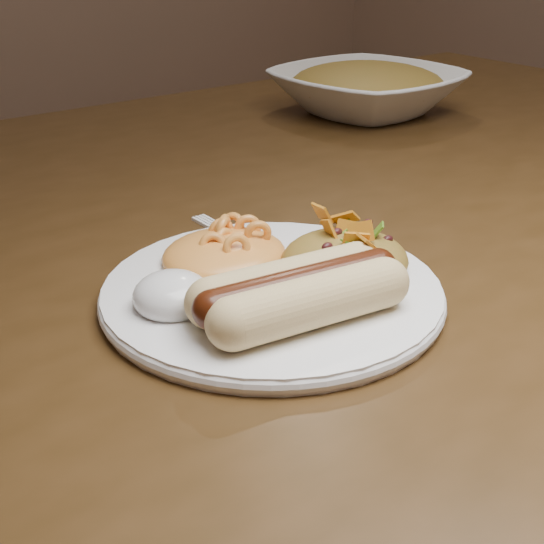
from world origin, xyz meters
TOP-DOWN VIEW (x-y plane):
  - table at (0.00, 0.00)m, footprint 1.60×0.90m
  - plate at (-0.12, -0.18)m, footprint 0.31×0.31m
  - hotdog at (-0.13, -0.23)m, footprint 0.13×0.08m
  - mac_and_cheese at (-0.12, -0.12)m, footprint 0.10×0.09m
  - sour_cream at (-0.19, -0.16)m, footprint 0.06×0.06m
  - taco_salad at (-0.06, -0.19)m, footprint 0.10×0.09m
  - fork at (-0.07, -0.09)m, footprint 0.02×0.15m
  - serving_bowl at (0.32, 0.18)m, footprint 0.26×0.26m
  - bowl_filling at (0.32, 0.18)m, footprint 0.23×0.23m

SIDE VIEW (x-z plane):
  - table at x=0.00m, z-range 0.28..1.03m
  - fork at x=-0.07m, z-range 0.75..0.75m
  - plate at x=-0.12m, z-range 0.75..0.76m
  - sour_cream at x=-0.19m, z-range 0.76..0.79m
  - taco_salad at x=-0.06m, z-range 0.76..0.80m
  - serving_bowl at x=0.32m, z-range 0.75..0.81m
  - hotdog at x=-0.13m, z-range 0.76..0.80m
  - mac_and_cheese at x=-0.12m, z-range 0.76..0.80m
  - bowl_filling at x=0.32m, z-range 0.77..0.83m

